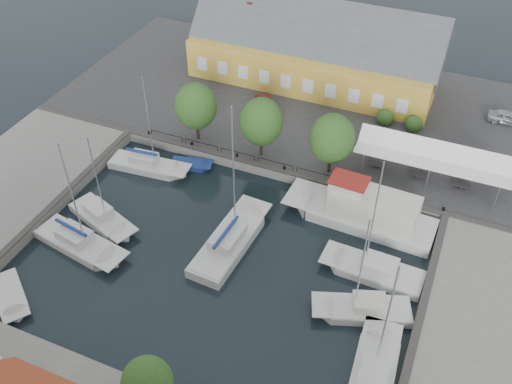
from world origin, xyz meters
TOP-DOWN VIEW (x-y plane):
  - ground at (0.00, 0.00)m, footprint 140.00×140.00m
  - north_quay at (0.00, 23.00)m, footprint 56.00×26.00m
  - west_quay at (-22.00, -2.00)m, footprint 12.00×24.00m
  - east_quay at (22.00, -2.00)m, footprint 12.00×24.00m
  - quay_edge_fittings at (0.02, 4.75)m, footprint 56.00×24.72m
  - warehouse at (-2.60, 28.36)m, footprint 28.56×14.00m
  - tent_canopy at (14.00, 14.50)m, footprint 14.00×4.00m
  - quay_trees at (-2.00, 12.00)m, footprint 18.20×4.20m
  - car_silver at (19.91, 27.28)m, footprint 4.09×1.70m
  - car_red at (-4.59, 19.43)m, footprint 3.61×4.33m
  - center_sailboat at (-0.00, 0.33)m, footprint 3.62×10.45m
  - trawler at (9.74, 7.62)m, footprint 13.80×4.60m
  - east_boat_a at (12.08, 2.00)m, footprint 8.50×3.10m
  - east_boat_b at (12.29, -2.12)m, footprint 7.84×4.83m
  - east_boat_c at (14.29, -7.44)m, footprint 3.39×9.14m
  - west_boat_a at (-11.90, 6.68)m, footprint 8.42×3.06m
  - west_boat_c at (-11.70, -1.41)m, footprint 7.69×4.74m
  - west_boat_d at (-11.72, -4.74)m, footprint 9.18×4.14m
  - launch_sw at (-13.34, -11.43)m, footprint 5.52×4.81m
  - launch_nw at (-8.17, 8.66)m, footprint 4.37×2.56m

SIDE VIEW (x-z plane):
  - ground at x=0.00m, z-range 0.00..0.00m
  - launch_nw at x=-8.17m, z-range -0.35..0.53m
  - launch_sw at x=-13.34m, z-range -0.40..0.58m
  - east_boat_c at x=14.29m, z-range -5.43..5.95m
  - east_boat_b at x=12.29m, z-range -4.94..5.46m
  - west_boat_c at x=-11.70m, z-range -4.82..5.34m
  - east_boat_a at x=12.08m, z-range -5.66..6.18m
  - west_boat_d at x=-11.72m, z-range -5.65..6.19m
  - west_boat_a at x=-11.90m, z-range -5.22..5.76m
  - center_sailboat at x=0.00m, z-range -6.59..7.31m
  - north_quay at x=0.00m, z-range 0.00..1.00m
  - west_quay at x=-22.00m, z-range 0.00..1.00m
  - east_quay at x=22.00m, z-range 0.00..1.00m
  - trawler at x=9.74m, z-range -1.48..3.52m
  - quay_edge_fittings at x=0.02m, z-range 0.86..1.26m
  - car_silver at x=19.91m, z-range 1.00..2.38m
  - car_red at x=-4.59m, z-range 1.00..2.40m
  - tent_canopy at x=14.00m, z-range 2.27..5.10m
  - warehouse at x=-2.60m, z-range -0.35..9.20m
  - quay_trees at x=-2.00m, z-range 1.73..8.03m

